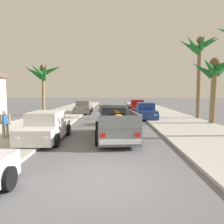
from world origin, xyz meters
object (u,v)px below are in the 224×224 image
Objects in this scene: palm_tree_right_back at (199,51)px; palm_tree_left_mid at (43,73)px; car_left_near at (146,111)px; car_left_mid at (46,127)px; car_right_near at (137,106)px; palm_tree_right_mid at (214,73)px; pickup_truck at (115,123)px; pedestrian at (5,123)px; car_right_mid at (83,107)px.

palm_tree_left_mid is at bearing 168.46° from palm_tree_right_back.
palm_tree_left_mid is 15.96m from palm_tree_right_back.
car_left_near is 1.01× the size of car_left_mid.
car_right_near is 0.82× the size of palm_tree_right_mid.
car_left_mid is 0.82× the size of palm_tree_right_mid.
car_left_near is at bearing 53.07° from car_left_mid.
car_left_mid is (-3.69, -0.63, -0.10)m from pickup_truck.
pickup_truck is 5.93m from pedestrian.
pickup_truck is at bearing 9.72° from car_left_mid.
pickup_truck is 1.24× the size of car_right_mid.
car_left_near is 6.72m from palm_tree_right_mid.
car_left_mid is 2.22m from pedestrian.
car_left_near is 7.36m from palm_tree_right_back.
pedestrian reaches higher than car_left_mid.
car_left_near is at bearing -36.29° from car_right_mid.
palm_tree_right_back is (0.08, 3.20, 2.24)m from palm_tree_right_mid.
car_right_mid is at bearing 90.09° from car_left_mid.
car_left_near is at bearing -15.24° from palm_tree_left_mid.
car_right_near is at bearing 79.06° from pickup_truck.
car_right_near and car_left_mid have the same top height.
palm_tree_left_mid reaches higher than pickup_truck.
palm_tree_right_back is at bearing 36.97° from car_left_mid.
palm_tree_right_back reaches higher than pickup_truck.
car_right_near is 2.69× the size of pedestrian.
palm_tree_left_mid is at bearing 99.12° from pedestrian.
pickup_truck is at bearing -55.11° from palm_tree_left_mid.
palm_tree_right_back is (7.76, 7.99, 5.48)m from pickup_truck.
car_right_near is at bearing 60.62° from pedestrian.
car_right_mid is (-3.71, 13.14, -0.10)m from pickup_truck.
car_left_mid is at bearing -154.50° from palm_tree_right_mid.
palm_tree_left_mid is at bearing 164.76° from car_left_near.
car_left_near is 11.09m from car_left_mid.
pickup_truck is 15.44m from car_right_near.
car_left_near is 11.80m from palm_tree_left_mid.
palm_tree_left_mid reaches higher than palm_tree_right_mid.
car_right_near is at bearing 123.94° from palm_tree_right_back.
pickup_truck is 1.25× the size of car_left_mid.
palm_tree_left_mid is at bearing -159.51° from car_right_near.
pedestrian is at bearing -99.10° from car_right_mid.
palm_tree_right_back is at bearing 31.95° from pedestrian.
palm_tree_right_back is at bearing 45.83° from pickup_truck.
palm_tree_left_mid is at bearing 124.89° from pickup_truck.
car_right_mid is (-6.65, -2.02, 0.00)m from car_right_near.
car_left_near is at bearing 44.64° from pedestrian.
car_left_mid is (-6.62, -15.79, 0.00)m from car_right_near.
pickup_truck is at bearing -148.04° from palm_tree_right_mid.
palm_tree_right_back reaches higher than pedestrian.
pickup_truck reaches higher than pedestrian.
car_right_near is (2.93, 15.16, -0.10)m from pickup_truck.
palm_tree_right_back is at bearing -24.18° from car_right_mid.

